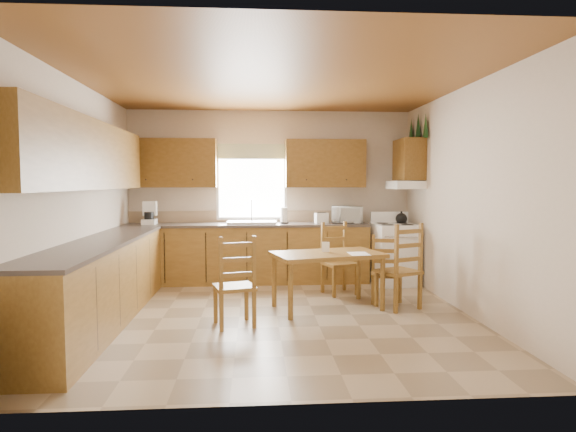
{
  "coord_description": "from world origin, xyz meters",
  "views": [
    {
      "loc": [
        -0.25,
        -5.51,
        1.56
      ],
      "look_at": [
        0.15,
        0.3,
        1.15
      ],
      "focal_mm": 30.0,
      "sensor_mm": 36.0,
      "label": 1
    }
  ],
  "objects": [
    {
      "name": "counter_back",
      "position": [
        -0.38,
        1.95,
        0.9
      ],
      "size": [
        3.75,
        0.63,
        0.04
      ],
      "primitive_type": "cube",
      "color": "#483E39",
      "rests_on": "lower_cab_back"
    },
    {
      "name": "stove",
      "position": [
        1.87,
        1.64,
        0.45
      ],
      "size": [
        0.65,
        0.67,
        0.91
      ],
      "primitive_type": "cube",
      "rotation": [
        0.0,
        0.0,
        0.07
      ],
      "color": "white",
      "rests_on": "floor"
    },
    {
      "name": "table_card",
      "position": [
        0.62,
        0.35,
        0.76
      ],
      "size": [
        0.09,
        0.05,
        0.12
      ],
      "primitive_type": "cube",
      "rotation": [
        0.0,
        0.0,
        -0.28
      ],
      "color": "white",
      "rests_on": "dining_table"
    },
    {
      "name": "wall_back",
      "position": [
        0.0,
        2.25,
        1.35
      ],
      "size": [
        4.5,
        4.5,
        0.0
      ],
      "primitive_type": "plane",
      "color": "beige",
      "rests_on": "floor"
    },
    {
      "name": "sink_basin",
      "position": [
        -0.3,
        1.95,
        0.94
      ],
      "size": [
        0.75,
        0.45,
        0.04
      ],
      "primitive_type": "cube",
      "color": "silver",
      "rests_on": "counter_back"
    },
    {
      "name": "backsplash",
      "position": [
        -0.38,
        2.24,
        1.01
      ],
      "size": [
        3.75,
        0.01,
        0.18
      ],
      "primitive_type": "cube",
      "color": "#957B5D",
      "rests_on": "counter_back"
    },
    {
      "name": "lower_cab_back",
      "position": [
        -0.38,
        1.95,
        0.44
      ],
      "size": [
        3.75,
        0.6,
        0.88
      ],
      "primitive_type": "cube",
      "color": "brown",
      "rests_on": "floor"
    },
    {
      "name": "dining_table",
      "position": [
        0.64,
        0.29,
        0.35
      ],
      "size": [
        1.45,
        1.05,
        0.7
      ],
      "primitive_type": "cube",
      "rotation": [
        0.0,
        0.0,
        0.26
      ],
      "color": "brown",
      "rests_on": "floor"
    },
    {
      "name": "upper_cab_back_right",
      "position": [
        0.86,
        2.08,
        1.85
      ],
      "size": [
        1.25,
        0.33,
        0.75
      ],
      "primitive_type": "cube",
      "color": "brown",
      "rests_on": "wall_back"
    },
    {
      "name": "range_hood",
      "position": [
        2.03,
        1.65,
        1.52
      ],
      "size": [
        0.44,
        0.62,
        0.12
      ],
      "primitive_type": "cube",
      "color": "white",
      "rests_on": "wall_right"
    },
    {
      "name": "upper_cab_left",
      "position": [
        -2.08,
        -0.15,
        1.85
      ],
      "size": [
        0.33,
        3.6,
        0.75
      ],
      "primitive_type": "cube",
      "color": "brown",
      "rests_on": "wall_left"
    },
    {
      "name": "paper_towel",
      "position": [
        0.2,
        1.93,
        1.04
      ],
      "size": [
        0.12,
        0.12,
        0.25
      ],
      "primitive_type": "cylinder",
      "rotation": [
        0.0,
        0.0,
        -0.09
      ],
      "color": "white",
      "rests_on": "counter_back"
    },
    {
      "name": "window_pane",
      "position": [
        -0.3,
        2.21,
        1.55
      ],
      "size": [
        1.05,
        0.01,
        1.1
      ],
      "primitive_type": "cube",
      "color": "white",
      "rests_on": "wall_back"
    },
    {
      "name": "pine_decal_a",
      "position": [
        2.21,
        1.33,
        2.38
      ],
      "size": [
        0.22,
        0.22,
        0.36
      ],
      "primitive_type": "cone",
      "color": "#153716",
      "rests_on": "wall_right"
    },
    {
      "name": "counter_left",
      "position": [
        -1.95,
        -0.15,
        0.9
      ],
      "size": [
        0.63,
        3.6,
        0.04
      ],
      "primitive_type": "cube",
      "color": "#483E39",
      "rests_on": "lower_cab_left"
    },
    {
      "name": "lower_cab_left",
      "position": [
        -1.95,
        -0.15,
        0.44
      ],
      "size": [
        0.6,
        3.6,
        0.88
      ],
      "primitive_type": "cube",
      "color": "brown",
      "rests_on": "floor"
    },
    {
      "name": "window_valance",
      "position": [
        -0.3,
        2.19,
        2.05
      ],
      "size": [
        1.19,
        0.01,
        0.24
      ],
      "primitive_type": "cube",
      "color": "#5E7545",
      "rests_on": "wall_back"
    },
    {
      "name": "chair_far_right",
      "position": [
        1.43,
        0.55,
        0.43
      ],
      "size": [
        0.43,
        0.42,
        0.86
      ],
      "primitive_type": "cube",
      "rotation": [
        0.0,
        0.0,
        -0.24
      ],
      "color": "brown",
      "rests_on": "floor"
    },
    {
      "name": "floor",
      "position": [
        0.0,
        0.0,
        0.0
      ],
      "size": [
        4.5,
        4.5,
        0.0
      ],
      "primitive_type": "plane",
      "color": "#978162",
      "rests_on": "ground"
    },
    {
      "name": "pine_decal_c",
      "position": [
        2.21,
        1.97,
        2.38
      ],
      "size": [
        0.22,
        0.22,
        0.36
      ],
      "primitive_type": "cone",
      "color": "#153716",
      "rests_on": "wall_right"
    },
    {
      "name": "chair_near_left",
      "position": [
        -0.48,
        -0.34,
        0.49
      ],
      "size": [
        0.5,
        0.49,
        0.98
      ],
      "primitive_type": "cube",
      "rotation": [
        0.0,
        0.0,
        3.41
      ],
      "color": "brown",
      "rests_on": "floor"
    },
    {
      "name": "chair_near_right",
      "position": [
        1.52,
        0.27,
        0.53
      ],
      "size": [
        0.58,
        0.57,
        1.05
      ],
      "primitive_type": "cube",
      "rotation": [
        0.0,
        0.0,
        3.57
      ],
      "color": "brown",
      "rests_on": "floor"
    },
    {
      "name": "ceiling",
      "position": [
        0.0,
        0.0,
        2.7
      ],
      "size": [
        4.5,
        4.5,
        0.0
      ],
      "primitive_type": "plane",
      "color": "brown",
      "rests_on": "floor"
    },
    {
      "name": "wall_right",
      "position": [
        2.25,
        0.0,
        1.35
      ],
      "size": [
        4.5,
        4.5,
        0.0
      ],
      "primitive_type": "plane",
      "color": "beige",
      "rests_on": "floor"
    },
    {
      "name": "microwave",
      "position": [
        1.19,
        1.93,
        1.05
      ],
      "size": [
        0.48,
        0.38,
        0.26
      ],
      "primitive_type": "imported",
      "rotation": [
        0.0,
        0.0,
        -0.16
      ],
      "color": "white",
      "rests_on": "counter_back"
    },
    {
      "name": "upper_cab_back_left",
      "position": [
        -1.55,
        2.08,
        1.85
      ],
      "size": [
        1.41,
        0.33,
        0.75
      ],
      "primitive_type": "cube",
      "color": "brown",
      "rests_on": "wall_back"
    },
    {
      "name": "table_paper",
      "position": [
        1.0,
        0.16,
        0.7
      ],
      "size": [
        0.24,
        0.32,
        0.0
      ],
      "primitive_type": "cube",
      "rotation": [
        0.0,
        0.0,
        0.03
      ],
      "color": "white",
      "rests_on": "dining_table"
    },
    {
      "name": "upper_cab_stove",
      "position": [
        2.08,
        1.65,
        1.9
      ],
      "size": [
        0.33,
        0.62,
        0.62
      ],
      "primitive_type": "cube",
      "color": "brown",
      "rests_on": "wall_right"
    },
    {
      "name": "toaster",
      "position": [
        0.79,
        1.94,
        1.0
      ],
      "size": [
        0.22,
        0.16,
        0.16
      ],
      "primitive_type": "cube",
      "rotation": [
        0.0,
        0.0,
        0.22
      ],
      "color": "white",
      "rests_on": "counter_back"
    },
    {
      "name": "window_frame",
      "position": [
        -0.3,
        2.22,
        1.55
      ],
      "size": [
        1.13,
        0.02,
        1.18
      ],
      "primitive_type": "cube",
      "color": "white",
      "rests_on": "wall_back"
    },
    {
      "name": "pine_decal_b",
      "position": [
        2.21,
        1.65,
        2.42
      ],
      "size": [
        0.22,
        0.22,
        0.36
      ],
      "primitive_type": "cone",
      "color": "#153716",
      "rests_on": "wall_right"
    },
    {
      "name": "wall_front",
      "position": [
        0.0,
        -2.25,
        1.35
      ],
      "size": [
        4.5,
        4.5,
        0.0
      ],
      "primitive_type": "plane",
      "color": "beige",
      "rests_on": "floor"
    },
    {
      "name": "wall_left",
      "position": [
        -2.25,
        0.0,
        1.35
      ],
      "size": [
        4.5,
        4.5,
        0.0
      ],
      "primitive_type": "plane",
      "color": "beige",
      "rests_on": "floor"
    },
    {
      "name": "coffeemaker",
      "position": [
        -1.86,
        1.91,
        1.11
      ],
      "size": [
        0.3,
        0.33,
        0.38
      ],
      "primitive_type": "cube",
      "rotation": [
        0.0,
        0.0,
        -0.33
      ],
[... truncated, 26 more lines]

